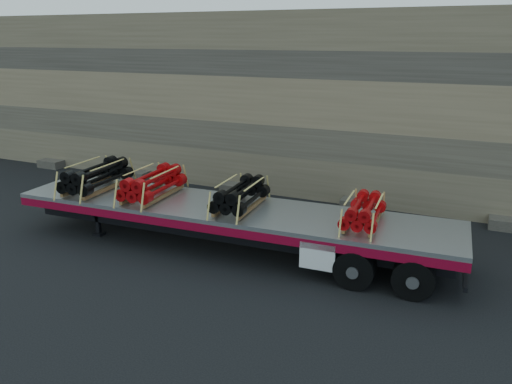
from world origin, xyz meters
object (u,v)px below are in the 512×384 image
at_px(bundle_front, 97,177).
at_px(trailer, 228,227).
at_px(bundle_rear, 363,212).
at_px(bundle_midrear, 240,196).
at_px(bundle_midfront, 153,184).

bearing_deg(bundle_front, trailer, -0.00).
relative_size(trailer, bundle_rear, 6.99).
bearing_deg(trailer, bundle_rear, -0.00).
distance_m(bundle_midrear, bundle_rear, 3.53).
distance_m(bundle_midfront, bundle_rear, 6.46).
relative_size(trailer, bundle_front, 5.58).
bearing_deg(bundle_midfront, bundle_midrear, 0.00).
relative_size(bundle_midrear, bundle_rear, 1.12).
height_order(trailer, bundle_rear, bundle_rear).
bearing_deg(bundle_front, bundle_midfront, -0.00).
xyz_separation_m(trailer, bundle_midfront, (-2.51, -0.12, 1.07)).
bearing_deg(bundle_midfront, bundle_front, 180.00).
height_order(trailer, bundle_midfront, bundle_midfront).
bearing_deg(bundle_front, bundle_midrear, -0.00).
xyz_separation_m(bundle_front, bundle_midrear, (5.04, 0.23, -0.05)).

